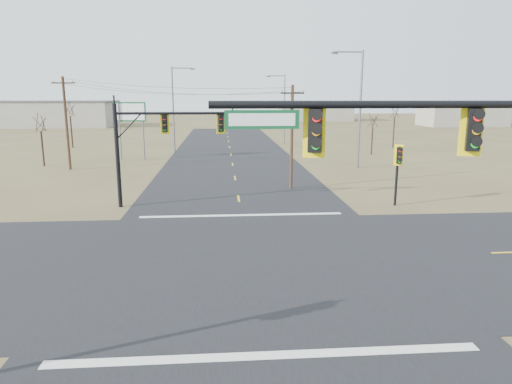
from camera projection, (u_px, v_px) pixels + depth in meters
ground at (249, 260)px, 19.82m from camera, size 320.00×320.00×0.00m
road_ew at (249, 260)px, 19.82m from camera, size 160.00×14.00×0.02m
road_ns at (249, 260)px, 19.82m from camera, size 14.00×160.00×0.02m
stop_bar_near at (266, 355)px, 12.50m from camera, size 12.00×0.40×0.01m
stop_bar_far at (242, 215)px, 27.13m from camera, size 12.00×0.40×0.01m
mast_arm_near at (485, 161)px, 11.55m from camera, size 10.72×0.56×7.40m
mast_arm_far at (167, 133)px, 28.53m from camera, size 8.83×0.53×6.52m
pedestal_signal_ne at (399, 161)px, 28.92m from camera, size 0.67×0.59×4.00m
utility_pole_near at (292, 135)px, 34.19m from camera, size 1.85×0.68×7.78m
utility_pole_far at (66, 122)px, 43.06m from camera, size 2.14×0.25×8.74m
highway_sign at (131, 119)px, 49.77m from camera, size 3.36×0.42×6.31m
streetlight_a at (358, 103)px, 43.64m from camera, size 3.14×0.48×11.19m
streetlight_b at (283, 105)px, 65.85m from camera, size 2.77×0.31×9.94m
streetlight_c at (175, 105)px, 55.63m from camera, size 2.90×0.28×10.43m
bare_tree_a at (40, 122)px, 45.20m from camera, size 2.45×2.45×5.54m
bare_tree_b at (70, 109)px, 61.20m from camera, size 3.29×3.29×6.58m
bare_tree_c at (373, 120)px, 54.21m from camera, size 2.65×2.65×5.25m
bare_tree_d at (395, 111)px, 61.08m from camera, size 2.48×2.48×6.14m
warehouse_left at (50, 114)px, 104.05m from camera, size 28.00×14.00×5.50m
warehouse_mid at (314, 112)px, 128.44m from camera, size 20.00×12.00×5.00m
warehouse_right at (462, 116)px, 106.34m from camera, size 18.00×10.00×4.50m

